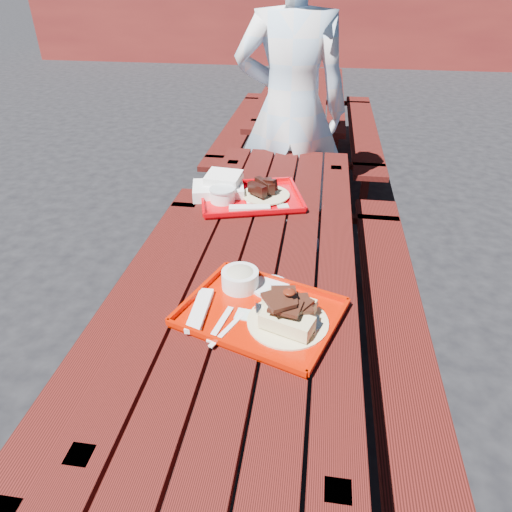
% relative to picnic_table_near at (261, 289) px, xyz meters
% --- Properties ---
extents(ground, '(60.00, 60.00, 0.00)m').
position_rel_picnic_table_near_xyz_m(ground, '(0.00, 0.00, -0.56)').
color(ground, black).
rests_on(ground, ground).
extents(picnic_table_near, '(1.41, 2.40, 0.75)m').
position_rel_picnic_table_near_xyz_m(picnic_table_near, '(0.00, 0.00, 0.00)').
color(picnic_table_near, '#4A100E').
rests_on(picnic_table_near, ground).
extents(picnic_table_far, '(1.41, 2.40, 0.75)m').
position_rel_picnic_table_near_xyz_m(picnic_table_far, '(0.00, 2.80, 0.00)').
color(picnic_table_far, '#4A100E').
rests_on(picnic_table_far, ground).
extents(near_tray, '(0.58, 0.51, 0.15)m').
position_rel_picnic_table_near_xyz_m(near_tray, '(0.06, -0.38, 0.23)').
color(near_tray, '#B61300').
rests_on(near_tray, picnic_table_near).
extents(far_tray, '(0.56, 0.49, 0.08)m').
position_rel_picnic_table_near_xyz_m(far_tray, '(-0.12, 0.45, 0.21)').
color(far_tray, '#C60008').
rests_on(far_tray, picnic_table_near).
extents(white_cloth, '(0.28, 0.23, 0.10)m').
position_rel_picnic_table_near_xyz_m(white_cloth, '(-0.28, 0.50, 0.23)').
color(white_cloth, white).
rests_on(white_cloth, picnic_table_near).
extents(person, '(0.72, 0.49, 1.92)m').
position_rel_picnic_table_near_xyz_m(person, '(0.00, 1.33, 0.40)').
color(person, '#BDDEFF').
rests_on(person, ground).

